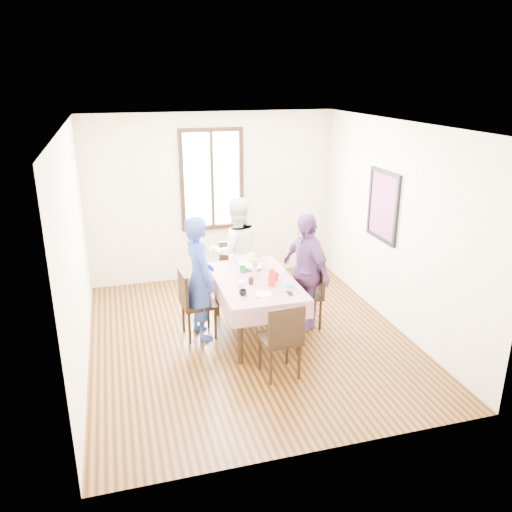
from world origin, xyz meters
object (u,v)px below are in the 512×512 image
object	(u,v)px
chair_near	(280,338)
person_left	(199,278)
person_right	(305,271)
chair_left	(199,304)
dining_table	(255,307)
chair_right	(305,294)
person_far	(236,252)
chair_far	(236,274)

from	to	relation	value
chair_near	person_left	xyz separation A→B (m)	(-0.70, 1.16, 0.35)
person_right	person_left	bearing A→B (deg)	-109.79
chair_left	person_right	xyz separation A→B (m)	(1.41, -0.09, 0.33)
chair_left	person_left	xyz separation A→B (m)	(0.02, 0.00, 0.35)
dining_table	person_left	xyz separation A→B (m)	(-0.70, 0.14, 0.43)
chair_right	person_far	world-z (taller)	person_far
chair_left	person_left	bearing A→B (deg)	85.03
chair_right	chair_far	size ratio (longest dim) A/B	1.00
person_far	person_right	world-z (taller)	person_far
chair_near	dining_table	bearing A→B (deg)	85.73
chair_far	dining_table	bearing A→B (deg)	89.75
person_right	chair_left	bearing A→B (deg)	-109.74
chair_left	chair_near	size ratio (longest dim) A/B	1.00
chair_right	person_far	bearing A→B (deg)	44.38
chair_left	person_far	world-z (taller)	person_far
chair_left	chair_right	xyz separation A→B (m)	(1.43, -0.09, 0.00)
chair_left	person_far	size ratio (longest dim) A/B	0.56
dining_table	chair_far	size ratio (longest dim) A/B	1.62
person_left	person_right	world-z (taller)	person_left
chair_near	person_right	bearing A→B (deg)	52.53
dining_table	chair_near	world-z (taller)	chair_near
person_far	person_right	distance (m)	1.18
person_far	person_left	bearing A→B (deg)	49.65
person_left	person_far	size ratio (longest dim) A/B	1.00
chair_far	person_left	bearing A→B (deg)	51.37
chair_near	chair_right	bearing A→B (deg)	51.82
chair_right	person_left	size ratio (longest dim) A/B	0.56
person_far	chair_far	bearing A→B (deg)	-91.37
chair_left	person_far	distance (m)	1.17
chair_left	chair_far	world-z (taller)	same
dining_table	chair_right	xyz separation A→B (m)	(0.71, 0.05, 0.08)
dining_table	person_left	world-z (taller)	person_left
chair_right	person_right	xyz separation A→B (m)	(-0.02, 0.00, 0.33)
chair_left	person_left	world-z (taller)	person_left
chair_right	person_left	bearing A→B (deg)	93.74
chair_right	chair_far	world-z (taller)	same
person_left	person_far	world-z (taller)	person_left
dining_table	chair_left	world-z (taller)	chair_left
chair_near	person_far	world-z (taller)	person_far
chair_far	chair_near	bearing A→B (deg)	89.75
chair_near	person_far	xyz separation A→B (m)	(0.00, 2.01, 0.35)
person_right	dining_table	bearing A→B (deg)	-102.19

